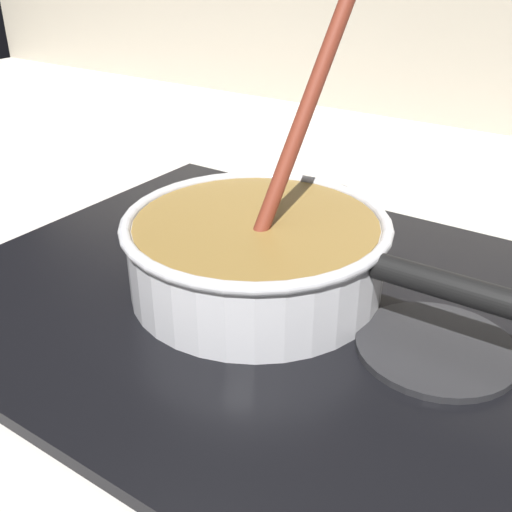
{
  "coord_description": "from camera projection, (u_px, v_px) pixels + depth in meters",
  "views": [
    {
      "loc": [
        0.4,
        -0.31,
        0.3
      ],
      "look_at": [
        0.12,
        0.09,
        0.05
      ],
      "focal_mm": 42.32,
      "sensor_mm": 36.0,
      "label": 1
    }
  ],
  "objects": [
    {
      "name": "burner_ring",
      "position": [
        256.0,
        284.0,
        0.57
      ],
      "size": [
        0.19,
        0.19,
        0.01
      ],
      "primitive_type": "torus",
      "color": "#592D0C",
      "rests_on": "hob_plate"
    },
    {
      "name": "cooking_pan",
      "position": [
        258.0,
        251.0,
        0.55
      ],
      "size": [
        0.39,
        0.24,
        0.27
      ],
      "color": "silver",
      "rests_on": "hob_plate"
    },
    {
      "name": "spare_burner",
      "position": [
        436.0,
        347.0,
        0.48
      ],
      "size": [
        0.13,
        0.13,
        0.01
      ],
      "primitive_type": "cylinder",
      "color": "#262628",
      "rests_on": "hob_plate"
    },
    {
      "name": "hob_plate",
      "position": [
        256.0,
        293.0,
        0.57
      ],
      "size": [
        0.56,
        0.48,
        0.01
      ],
      "primitive_type": "cube",
      "color": "black",
      "rests_on": "ground"
    },
    {
      "name": "ground",
      "position": [
        99.0,
        320.0,
        0.58
      ],
      "size": [
        2.4,
        1.6,
        0.04
      ],
      "primitive_type": "cube",
      "color": "beige"
    }
  ]
}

